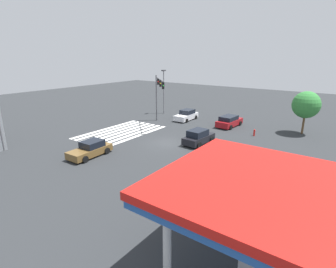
# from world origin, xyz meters

# --- Properties ---
(ground_plane) EXTENTS (115.10, 115.10, 0.00)m
(ground_plane) POSITION_xyz_m (0.00, 0.00, 0.00)
(ground_plane) COLOR #2B2D30
(crosswalk_markings) EXTENTS (11.41, 6.30, 0.01)m
(crosswalk_markings) POSITION_xyz_m (0.00, -7.65, 0.00)
(crosswalk_markings) COLOR silver
(crosswalk_markings) RESTS_ON ground_plane
(traffic_signal_mast) EXTENTS (5.63, 5.63, 6.88)m
(traffic_signal_mast) POSITION_xyz_m (-6.02, -6.02, 5.14)
(traffic_signal_mast) COLOR #47474C
(traffic_signal_mast) RESTS_ON ground_plane
(car_0) EXTENTS (4.56, 2.27, 1.52)m
(car_0) POSITION_xyz_m (7.73, -3.98, 0.69)
(car_0) COLOR brown
(car_0) RESTS_ON ground_plane
(car_1) EXTENTS (4.55, 2.22, 1.58)m
(car_1) POSITION_xyz_m (-10.93, -4.37, 0.72)
(car_1) COLOR silver
(car_1) RESTS_ON ground_plane
(car_2) EXTENTS (4.77, 2.49, 1.55)m
(car_2) POSITION_xyz_m (-11.12, 2.64, 0.75)
(car_2) COLOR maroon
(car_2) RESTS_ON ground_plane
(car_3) EXTENTS (4.33, 2.30, 1.69)m
(car_3) POSITION_xyz_m (-1.89, 2.91, 0.79)
(car_3) COLOR black
(car_3) RESTS_ON ground_plane
(gas_station_canopy) EXTENTS (8.13, 8.13, 4.78)m
(gas_station_canopy) POSITION_xyz_m (12.97, 14.16, 4.25)
(gas_station_canopy) COLOR #23519E
(gas_station_canopy) RESTS_ON ground_plane
(pedestrian) EXTENTS (0.41, 0.41, 1.65)m
(pedestrian) POSITION_xyz_m (8.02, 7.77, 0.92)
(pedestrian) COLOR brown
(pedestrian) RESTS_ON ground_plane
(street_light_pole_b) EXTENTS (0.80, 0.36, 7.38)m
(street_light_pole_b) POSITION_xyz_m (-12.63, -10.05, 4.47)
(street_light_pole_b) COLOR slate
(street_light_pole_b) RESTS_ON ground_plane
(tree_corner_a) EXTENTS (3.38, 3.38, 5.46)m
(tree_corner_a) POSITION_xyz_m (-13.26, 11.76, 3.76)
(tree_corner_a) COLOR brown
(tree_corner_a) RESTS_ON ground_plane
(fire_hydrant) EXTENTS (0.22, 0.22, 0.86)m
(fire_hydrant) POSITION_xyz_m (-8.68, 7.07, 0.43)
(fire_hydrant) COLOR red
(fire_hydrant) RESTS_ON ground_plane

